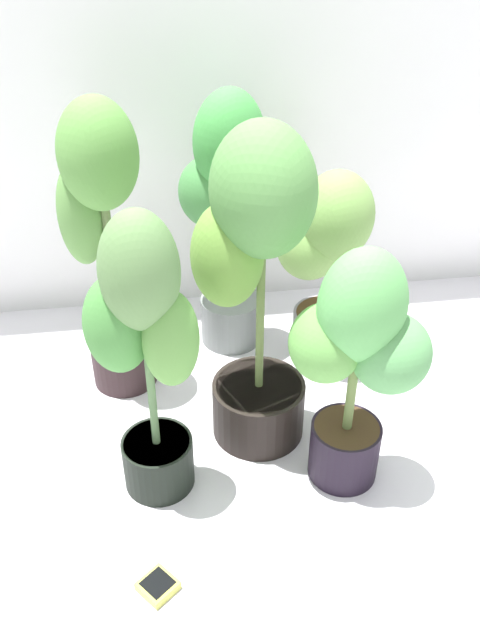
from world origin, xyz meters
name	(u,v)px	position (x,y,z in m)	size (l,w,h in m)	color
ground_plane	(247,447)	(0.00, 0.00, 0.00)	(8.00, 8.00, 0.00)	silver
mylar_back_wall	(209,30)	(0.00, 0.86, 1.00)	(3.20, 0.01, 2.00)	silver
potted_plant_front_right	(357,355)	(0.26, -0.13, 0.42)	(0.38, 0.27, 0.72)	black
potted_plant_back_right	(326,260)	(0.31, 0.41, 0.39)	(0.37, 0.32, 0.69)	gray
potted_plant_center	(254,275)	(0.03, 0.08, 0.55)	(0.39, 0.35, 0.96)	black
potted_plant_back_left	(102,227)	(-0.37, 0.38, 0.57)	(0.30, 0.29, 0.94)	#302022
potted_plant_front_left	(144,343)	(-0.27, -0.09, 0.48)	(0.33, 0.25, 0.83)	black
potted_plant_back_center	(225,205)	(0.01, 0.56, 0.53)	(0.36, 0.31, 0.90)	slate
hygrometer_box	(158,586)	(-0.28, -0.43, 0.01)	(0.11, 0.11, 0.03)	#C8C74B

